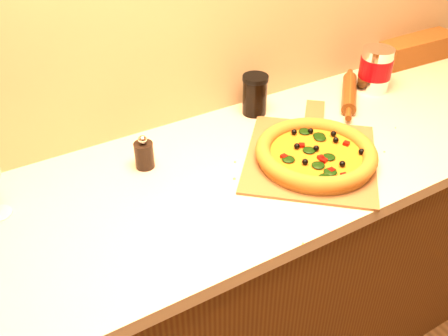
% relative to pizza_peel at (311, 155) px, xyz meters
% --- Properties ---
extents(cabinet, '(2.80, 0.65, 0.86)m').
position_rel_pizza_peel_xyz_m(cabinet, '(-0.29, 0.06, -0.47)').
color(cabinet, '#4C2810').
rests_on(cabinet, ground).
extents(countertop, '(2.84, 0.68, 0.04)m').
position_rel_pizza_peel_xyz_m(countertop, '(-0.29, 0.06, -0.02)').
color(countertop, beige).
rests_on(countertop, cabinet).
extents(pizza_peel, '(0.55, 0.56, 0.01)m').
position_rel_pizza_peel_xyz_m(pizza_peel, '(0.00, 0.00, 0.00)').
color(pizza_peel, brown).
rests_on(pizza_peel, countertop).
extents(pizza, '(0.35, 0.35, 0.05)m').
position_rel_pizza_peel_xyz_m(pizza, '(-0.01, -0.03, 0.03)').
color(pizza, '#C68231').
rests_on(pizza, pizza_peel).
extents(pepper_grinder, '(0.06, 0.06, 0.10)m').
position_rel_pizza_peel_xyz_m(pepper_grinder, '(-0.44, 0.20, 0.04)').
color(pepper_grinder, black).
rests_on(pepper_grinder, countertop).
extents(rolling_pin, '(0.26, 0.28, 0.05)m').
position_rel_pizza_peel_xyz_m(rolling_pin, '(0.34, 0.21, 0.02)').
color(rolling_pin, '#51280D').
rests_on(rolling_pin, countertop).
extents(coffee_canister, '(0.12, 0.12, 0.16)m').
position_rel_pizza_peel_xyz_m(coffee_canister, '(0.47, 0.23, 0.08)').
color(coffee_canister, silver).
rests_on(coffee_canister, countertop).
extents(bread_bag, '(0.35, 0.13, 0.09)m').
position_rel_pizza_peel_xyz_m(bread_bag, '(0.81, 0.33, 0.04)').
color(bread_bag, brown).
rests_on(bread_bag, countertop).
extents(dark_jar, '(0.08, 0.08, 0.14)m').
position_rel_pizza_peel_xyz_m(dark_jar, '(-0.00, 0.30, 0.06)').
color(dark_jar, black).
rests_on(dark_jar, countertop).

